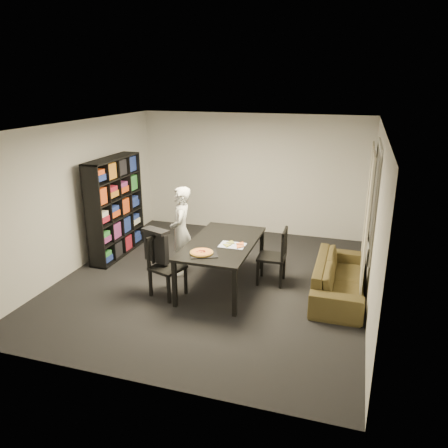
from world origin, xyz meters
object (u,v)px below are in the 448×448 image
(chair_left, at_px, (163,261))
(chair_right, at_px, (277,253))
(sofa, at_px, (340,278))
(pepperoni_pizza, at_px, (202,253))
(bookshelf, at_px, (115,207))
(person, at_px, (181,231))
(dining_table, at_px, (222,246))
(baking_tray, at_px, (204,254))

(chair_left, distance_m, chair_right, 1.88)
(chair_left, relative_size, sofa, 0.50)
(pepperoni_pizza, distance_m, sofa, 2.24)
(bookshelf, bearing_deg, chair_right, -6.23)
(person, bearing_deg, chair_left, -15.28)
(dining_table, distance_m, sofa, 1.93)
(chair_left, bearing_deg, dining_table, -37.68)
(chair_right, bearing_deg, person, -89.03)
(dining_table, distance_m, baking_tray, 0.60)
(chair_left, xyz_separation_m, pepperoni_pizza, (0.67, -0.05, 0.24))
(pepperoni_pizza, bearing_deg, dining_table, 76.58)
(bookshelf, height_order, chair_right, bookshelf)
(dining_table, bearing_deg, pepperoni_pizza, -103.42)
(person, bearing_deg, bookshelf, -123.33)
(dining_table, xyz_separation_m, pepperoni_pizza, (-0.14, -0.58, 0.10))
(dining_table, relative_size, chair_right, 1.95)
(dining_table, distance_m, person, 0.90)
(chair_left, bearing_deg, bookshelf, 69.88)
(bookshelf, height_order, person, bookshelf)
(chair_right, xyz_separation_m, pepperoni_pizza, (-0.97, -0.96, 0.26))
(bookshelf, xyz_separation_m, chair_right, (3.20, -0.35, -0.40))
(sofa, bearing_deg, baking_tray, 113.57)
(bookshelf, relative_size, chair_right, 1.99)
(chair_right, xyz_separation_m, baking_tray, (-0.94, -0.97, 0.24))
(dining_table, height_order, sofa, dining_table)
(bookshelf, xyz_separation_m, baking_tray, (2.26, -1.32, -0.17))
(bookshelf, xyz_separation_m, person, (1.52, -0.42, -0.17))
(chair_right, bearing_deg, baking_tray, -45.70)
(chair_left, distance_m, sofa, 2.81)
(person, height_order, sofa, person)
(dining_table, bearing_deg, sofa, 8.26)
(bookshelf, relative_size, baking_tray, 4.75)
(baking_tray, relative_size, pepperoni_pizza, 1.14)
(dining_table, bearing_deg, bookshelf, 162.86)
(chair_left, height_order, sofa, chair_left)
(dining_table, relative_size, person, 1.20)
(chair_left, relative_size, pepperoni_pizza, 2.80)
(chair_right, distance_m, sofa, 1.07)
(chair_left, relative_size, baking_tray, 2.45)
(sofa, bearing_deg, bookshelf, 83.82)
(baking_tray, distance_m, pepperoni_pizza, 0.04)
(chair_right, height_order, baking_tray, chair_right)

